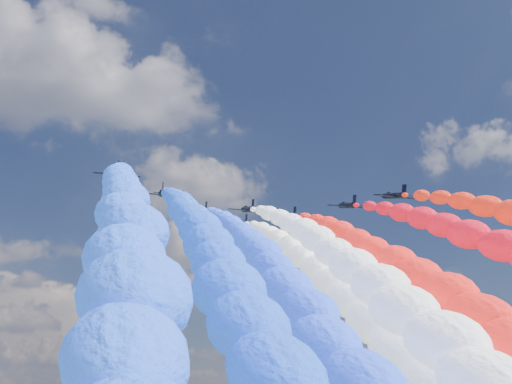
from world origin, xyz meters
name	(u,v)px	position (x,y,z in m)	size (l,w,h in m)	color
jet_0	(117,174)	(-30.28, -5.55, 106.59)	(8.95, 11.99, 2.64)	black
trail_0	(121,220)	(-30.28, -55.47, 82.71)	(7.07, 97.18, 51.88)	blue
jet_1	(162,193)	(-20.51, 4.13, 106.59)	(8.95, 11.99, 2.64)	black
trail_1	(195,246)	(-20.51, -45.79, 82.71)	(7.07, 97.18, 51.88)	blue
jet_2	(203,211)	(-9.98, 14.53, 106.59)	(8.95, 11.99, 2.64)	black
trail_2	(255,267)	(-9.98, -35.39, 82.71)	(7.07, 97.18, 51.88)	#274CFB
jet_3	(248,209)	(-0.24, 10.53, 106.59)	(8.95, 11.99, 2.64)	black
trail_3	(326,265)	(-0.24, -39.39, 82.71)	(7.07, 97.18, 51.88)	white
jet_4	(243,223)	(1.05, 21.71, 106.59)	(8.95, 11.99, 2.64)	black
trail_4	(310,280)	(1.05, -28.21, 82.71)	(7.07, 97.18, 51.88)	white
jet_5	(289,216)	(10.37, 13.35, 106.59)	(8.95, 11.99, 2.64)	black
trail_5	(386,273)	(10.37, -36.57, 82.71)	(7.07, 97.18, 51.88)	red
jet_6	(347,205)	(20.60, 2.31, 106.59)	(8.95, 11.99, 2.64)	black
trail_6	(486,260)	(20.60, -47.61, 82.71)	(7.07, 97.18, 51.88)	red
jet_7	(394,196)	(27.76, -6.44, 106.59)	(8.95, 11.99, 2.64)	black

